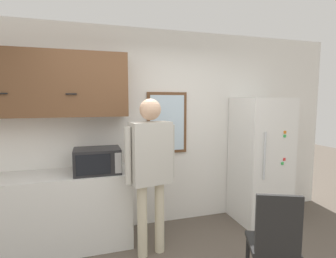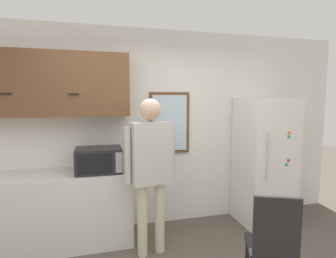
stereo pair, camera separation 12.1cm
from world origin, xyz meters
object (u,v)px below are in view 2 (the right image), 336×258
microwave (99,160)px  chair (273,242)px  person (151,160)px  refrigerator (264,161)px

microwave → chair: microwave is taller
microwave → person: bearing=-33.5°
refrigerator → chair: (-0.82, -1.34, -0.37)m
microwave → refrigerator: (2.27, 0.03, -0.15)m
microwave → chair: 2.03m
chair → microwave: bearing=-18.1°
refrigerator → person: bearing=-167.0°
refrigerator → chair: bearing=-121.3°
chair → person: bearing=-22.6°
person → refrigerator: refrigerator is taller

